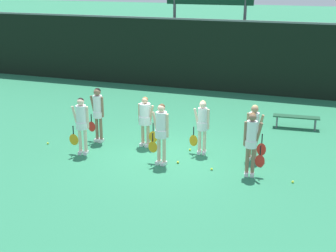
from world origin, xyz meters
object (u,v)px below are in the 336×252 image
(scoreboard, at_px, (209,0))
(player_6, at_px, (254,128))
(tennis_ball_3, at_px, (212,169))
(tennis_ball_0, at_px, (48,143))
(bench_courtside, at_px, (296,118))
(player_5, at_px, (202,123))
(player_0, at_px, (81,121))
(player_2, at_px, (252,139))
(player_1, at_px, (161,129))
(tennis_ball_2, at_px, (178,162))
(player_3, at_px, (98,110))
(tennis_ball_4, at_px, (293,182))
(player_4, at_px, (145,117))
(tennis_ball_1, at_px, (190,150))

(scoreboard, relative_size, player_6, 3.06)
(scoreboard, height_order, tennis_ball_3, scoreboard)
(tennis_ball_0, bearing_deg, bench_courtside, 30.40)
(player_5, distance_m, tennis_ball_0, 5.10)
(player_0, height_order, player_2, player_2)
(scoreboard, bearing_deg, tennis_ball_3, -74.46)
(player_1, height_order, player_5, player_1)
(player_2, height_order, tennis_ball_2, player_2)
(player_2, bearing_deg, player_5, 138.13)
(scoreboard, bearing_deg, player_3, -98.23)
(player_3, relative_size, tennis_ball_4, 26.88)
(player_2, bearing_deg, tennis_ball_2, 168.73)
(player_3, bearing_deg, tennis_ball_3, -8.43)
(tennis_ball_3, distance_m, tennis_ball_4, 2.24)
(player_0, xyz_separation_m, player_4, (1.56, 1.28, -0.10))
(player_4, distance_m, tennis_ball_4, 5.00)
(scoreboard, bearing_deg, player_6, -67.20)
(player_3, height_order, player_5, player_3)
(scoreboard, height_order, player_0, scoreboard)
(bench_courtside, bearing_deg, tennis_ball_1, -135.17)
(player_1, distance_m, player_6, 2.72)
(scoreboard, relative_size, player_1, 2.85)
(player_2, distance_m, tennis_ball_4, 1.56)
(tennis_ball_2, distance_m, tennis_ball_3, 1.07)
(tennis_ball_1, height_order, tennis_ball_3, tennis_ball_3)
(player_3, height_order, tennis_ball_3, player_3)
(tennis_ball_2, relative_size, tennis_ball_4, 1.06)
(player_1, bearing_deg, tennis_ball_0, -174.58)
(player_6, xyz_separation_m, tennis_ball_4, (1.30, -1.27, -0.96))
(tennis_ball_2, bearing_deg, player_1, -156.31)
(player_2, distance_m, tennis_ball_1, 2.63)
(player_1, distance_m, player_4, 1.60)
(scoreboard, distance_m, tennis_ball_4, 12.06)
(player_0, distance_m, player_4, 2.02)
(player_1, bearing_deg, tennis_ball_2, 33.57)
(player_3, distance_m, tennis_ball_2, 3.35)
(bench_courtside, distance_m, tennis_ball_2, 5.40)
(player_1, height_order, tennis_ball_2, player_1)
(tennis_ball_0, relative_size, tennis_ball_2, 0.92)
(scoreboard, distance_m, player_4, 9.41)
(player_4, height_order, player_6, player_6)
(player_5, relative_size, tennis_ball_1, 25.45)
(player_5, bearing_deg, scoreboard, 98.01)
(player_4, distance_m, tennis_ball_2, 2.01)
(tennis_ball_1, distance_m, tennis_ball_3, 1.61)
(player_4, bearing_deg, player_2, -10.27)
(player_5, relative_size, tennis_ball_3, 24.58)
(scoreboard, xyz_separation_m, player_6, (3.74, -8.90, -3.10))
(tennis_ball_1, xyz_separation_m, tennis_ball_3, (1.02, -1.25, 0.00))
(bench_courtside, xyz_separation_m, tennis_ball_2, (-2.96, -4.50, -0.34))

